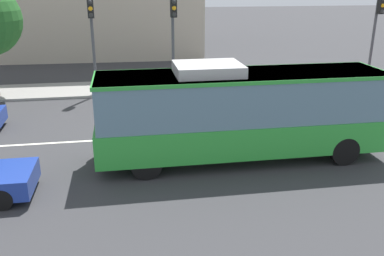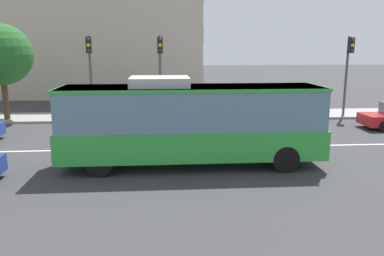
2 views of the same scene
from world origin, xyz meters
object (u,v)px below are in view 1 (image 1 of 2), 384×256
object	(u,v)px
traffic_light_mid_block	(173,29)
traffic_light_far_corner	(377,25)
transit_bus	(241,110)
traffic_light_near_corner	(92,30)

from	to	relation	value
traffic_light_mid_block	traffic_light_far_corner	world-z (taller)	same
traffic_light_mid_block	traffic_light_far_corner	xyz separation A→B (m)	(11.87, 0.23, 0.00)
transit_bus	traffic_light_mid_block	xyz separation A→B (m)	(-1.20, 9.15, 1.75)
traffic_light_mid_block	transit_bus	bearing A→B (deg)	2.90
transit_bus	traffic_light_far_corner	size ratio (longest dim) A/B	1.92
transit_bus	traffic_light_mid_block	bearing A→B (deg)	97.48
transit_bus	traffic_light_near_corner	distance (m)	11.02
traffic_light_near_corner	traffic_light_mid_block	distance (m)	4.23
traffic_light_near_corner	traffic_light_mid_block	world-z (taller)	same
traffic_light_near_corner	transit_bus	bearing A→B (deg)	25.71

